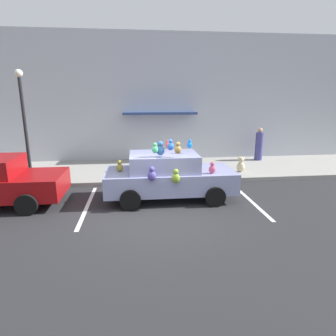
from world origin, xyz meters
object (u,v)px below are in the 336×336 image
(pedestrian_near_shopfront, at_px, (259,145))
(street_lamp_post, at_px, (24,115))
(teddy_bear_on_sidewalk, at_px, (241,165))
(plush_covered_car, at_px, (168,175))

(pedestrian_near_shopfront, bearing_deg, street_lamp_post, -165.58)
(teddy_bear_on_sidewalk, relative_size, street_lamp_post, 0.16)
(pedestrian_near_shopfront, bearing_deg, plush_covered_car, -137.60)
(teddy_bear_on_sidewalk, height_order, pedestrian_near_shopfront, pedestrian_near_shopfront)
(teddy_bear_on_sidewalk, bearing_deg, street_lamp_post, -177.01)
(plush_covered_car, distance_m, street_lamp_post, 5.85)
(teddy_bear_on_sidewalk, xyz_separation_m, pedestrian_near_shopfront, (1.76, 2.21, 0.44))
(street_lamp_post, relative_size, pedestrian_near_shopfront, 2.50)
(street_lamp_post, bearing_deg, teddy_bear_on_sidewalk, 2.99)
(street_lamp_post, bearing_deg, pedestrian_near_shopfront, 14.42)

